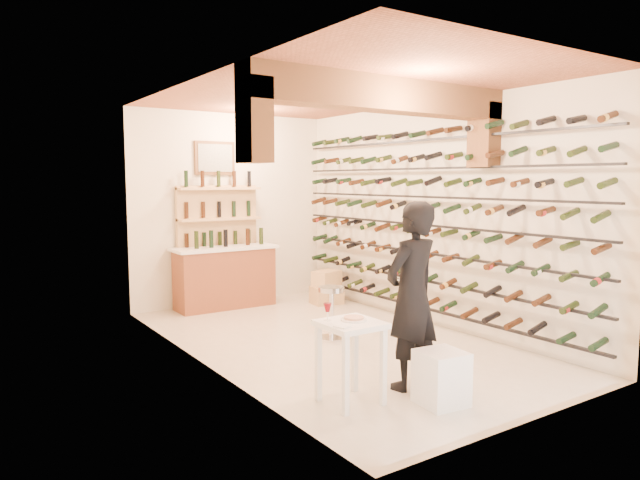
# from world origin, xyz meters

# --- Properties ---
(ground) EXTENTS (6.00, 6.00, 0.00)m
(ground) POSITION_xyz_m (0.00, 0.00, 0.00)
(ground) COLOR beige
(ground) RESTS_ON ground
(room_shell) EXTENTS (3.52, 6.02, 3.21)m
(room_shell) POSITION_xyz_m (0.00, -0.26, 2.25)
(room_shell) COLOR beige
(room_shell) RESTS_ON ground
(wine_rack) EXTENTS (0.32, 5.70, 2.56)m
(wine_rack) POSITION_xyz_m (1.53, 0.00, 1.55)
(wine_rack) COLOR black
(wine_rack) RESTS_ON ground
(back_counter) EXTENTS (1.70, 0.62, 1.29)m
(back_counter) POSITION_xyz_m (-0.30, 2.65, 0.53)
(back_counter) COLOR brown
(back_counter) RESTS_ON ground
(back_shelving) EXTENTS (1.40, 0.31, 2.73)m
(back_shelving) POSITION_xyz_m (-0.30, 2.89, 1.17)
(back_shelving) COLOR tan
(back_shelving) RESTS_ON ground
(tasting_table) EXTENTS (0.54, 0.54, 0.94)m
(tasting_table) POSITION_xyz_m (-1.06, -1.78, 0.64)
(tasting_table) COLOR white
(tasting_table) RESTS_ON ground
(white_stool) EXTENTS (0.45, 0.45, 0.51)m
(white_stool) POSITION_xyz_m (-0.38, -2.29, 0.25)
(white_stool) COLOR white
(white_stool) RESTS_ON ground
(person) EXTENTS (0.75, 0.56, 1.88)m
(person) POSITION_xyz_m (-0.30, -1.79, 0.94)
(person) COLOR black
(person) RESTS_ON ground
(chrome_barstool) EXTENTS (0.36, 0.36, 0.70)m
(chrome_barstool) POSITION_xyz_m (0.05, 0.11, 0.40)
(chrome_barstool) COLOR silver
(chrome_barstool) RESTS_ON ground
(crate_lower) EXTENTS (0.54, 0.41, 0.30)m
(crate_lower) POSITION_xyz_m (1.24, 1.94, 0.15)
(crate_lower) COLOR tan
(crate_lower) RESTS_ON ground
(crate_upper) EXTENTS (0.52, 0.42, 0.27)m
(crate_upper) POSITION_xyz_m (1.24, 1.94, 0.43)
(crate_upper) COLOR tan
(crate_upper) RESTS_ON crate_lower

